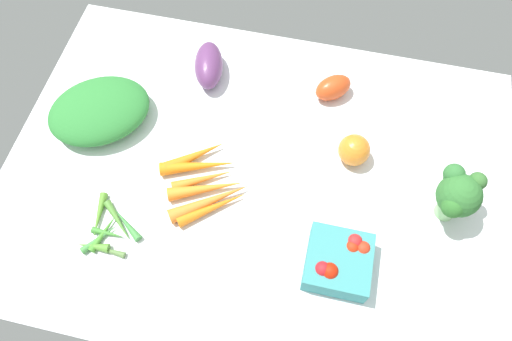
% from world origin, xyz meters
% --- Properties ---
extents(tablecloth, '(1.04, 0.76, 0.02)m').
position_xyz_m(tablecloth, '(0.00, 0.00, 0.01)').
color(tablecloth, white).
rests_on(tablecloth, ground).
extents(leafy_greens_clump, '(0.28, 0.26, 0.06)m').
position_xyz_m(leafy_greens_clump, '(-0.36, 0.06, 0.05)').
color(leafy_greens_clump, '#2D7E34').
rests_on(leafy_greens_clump, tablecloth).
extents(broccoli_head, '(0.08, 0.10, 0.12)m').
position_xyz_m(broccoli_head, '(0.38, 0.01, 0.10)').
color(broccoli_head, '#93C986').
rests_on(broccoli_head, tablecloth).
extents(eggplant, '(0.09, 0.14, 0.06)m').
position_xyz_m(eggplant, '(-0.16, 0.23, 0.05)').
color(eggplant, '#64376A').
rests_on(eggplant, tablecloth).
extents(okra_pile, '(0.12, 0.13, 0.02)m').
position_xyz_m(okra_pile, '(-0.25, -0.18, 0.03)').
color(okra_pile, '#428C36').
rests_on(okra_pile, tablecloth).
extents(heirloom_tomato_orange, '(0.07, 0.07, 0.07)m').
position_xyz_m(heirloom_tomato_orange, '(0.19, 0.08, 0.05)').
color(heirloom_tomato_orange, orange).
rests_on(heirloom_tomato_orange, tablecloth).
extents(roma_tomato, '(0.10, 0.09, 0.05)m').
position_xyz_m(roma_tomato, '(0.12, 0.24, 0.05)').
color(roma_tomato, '#D0461C').
rests_on(roma_tomato, tablecloth).
extents(carrot_bunch, '(0.20, 0.21, 0.03)m').
position_xyz_m(carrot_bunch, '(-0.10, -0.05, 0.03)').
color(carrot_bunch, orange).
rests_on(carrot_bunch, tablecloth).
extents(berry_basket, '(0.12, 0.12, 0.06)m').
position_xyz_m(berry_basket, '(0.19, -0.15, 0.05)').
color(berry_basket, teal).
rests_on(berry_basket, tablecloth).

